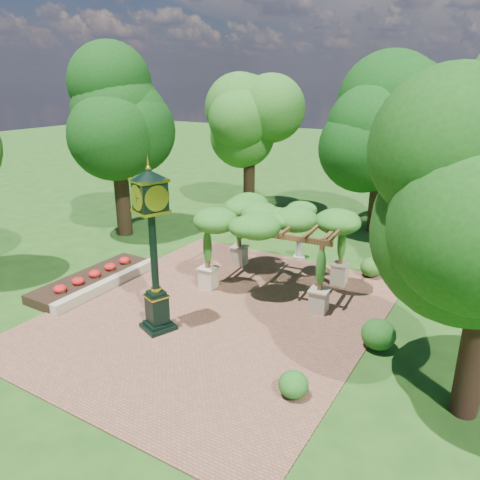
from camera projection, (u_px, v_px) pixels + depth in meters
The scene contains 13 objects.
ground at pixel (200, 326), 15.05m from camera, with size 120.00×120.00×0.00m, color #1E4714.
brick_plaza at pixel (217, 313), 15.85m from camera, with size 10.00×12.00×0.04m, color brown.
border_wall at pixel (108, 284), 17.63m from camera, with size 0.35×5.00×0.40m, color #C6B793.
flower_bed at pixel (92, 280), 18.08m from camera, with size 1.50×5.00×0.36m, color red.
pedestal_clock at pixel (152, 237), 13.85m from camera, with size 1.33×1.33×5.19m.
pergola at pixel (276, 221), 17.09m from camera, with size 5.24×3.52×3.16m.
sundial at pixel (299, 249), 20.66m from camera, with size 0.65×0.65×0.89m.
shrub_front at pixel (293, 384), 11.57m from camera, with size 0.76×0.76×0.68m, color #1F5C1A.
shrub_mid at pixel (378, 334), 13.63m from camera, with size 1.00×1.00×0.90m, color #205818.
shrub_back at pixel (371, 267), 18.63m from camera, with size 0.86×0.86×0.77m, color #265719.
tree_west_near at pixel (115, 109), 21.94m from camera, with size 4.42×4.42×9.01m.
tree_west_far at pixel (249, 122), 26.44m from camera, with size 3.86×3.86×7.63m.
tree_north at pixel (383, 129), 22.79m from camera, with size 4.79×4.79×7.57m.
Camera 1 is at (7.97, -10.74, 7.55)m, focal length 35.00 mm.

